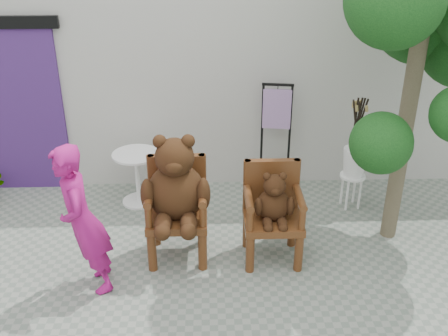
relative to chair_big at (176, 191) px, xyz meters
name	(u,v)px	position (x,y,z in m)	size (l,w,h in m)	color
ground_plane	(265,307)	(0.87, -0.88, -0.81)	(60.00, 60.00, 0.00)	gray
back_wall	(245,68)	(0.87, 2.22, 0.69)	(9.00, 1.00, 3.00)	beige
doorway	(16,107)	(-2.13, 1.69, 0.35)	(1.40, 0.11, 2.33)	#442266
chair_big	(176,191)	(0.00, 0.00, 0.00)	(0.72, 0.76, 1.46)	#46240F
chair_small	(273,205)	(1.02, -0.03, -0.17)	(0.62, 0.57, 1.08)	#46240F
person	(83,221)	(-0.87, -0.51, -0.02)	(0.58, 0.38, 1.58)	#AA146F
cafe_table	(137,172)	(-0.57, 1.20, -0.37)	(0.60, 0.60, 0.70)	white
display_stand	(275,151)	(1.23, 1.46, -0.23)	(0.50, 0.42, 1.51)	black
stool_bucket	(354,161)	(2.17, 1.00, -0.17)	(0.32, 0.32, 1.45)	white
tree	(431,4)	(2.55, 0.40, 1.82)	(2.26, 2.04, 3.65)	#483F2B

